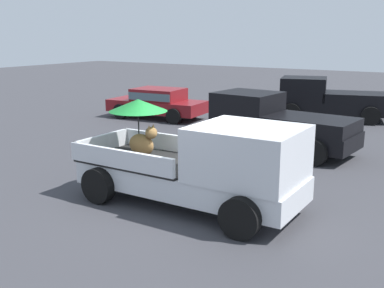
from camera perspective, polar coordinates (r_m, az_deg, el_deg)
ground_plane at (r=10.39m, az=-0.41°, el=-7.37°), size 80.00×80.00×0.00m
pickup_truck_main at (r=9.89m, az=1.56°, el=-2.49°), size 5.06×2.27×2.20m
pickup_truck_red at (r=15.16m, az=10.00°, el=2.52°), size 4.95×2.53×1.80m
pickup_truck_far at (r=21.29m, az=16.12°, el=5.29°), size 5.10×3.11×1.80m
parked_sedan_near at (r=20.70m, az=-4.24°, el=5.20°), size 4.43×2.26×1.33m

